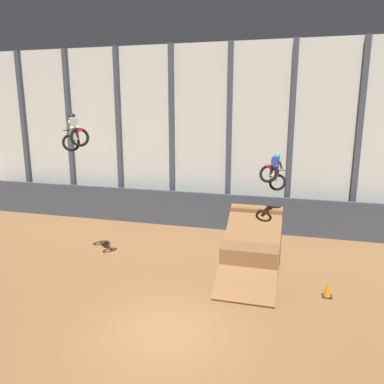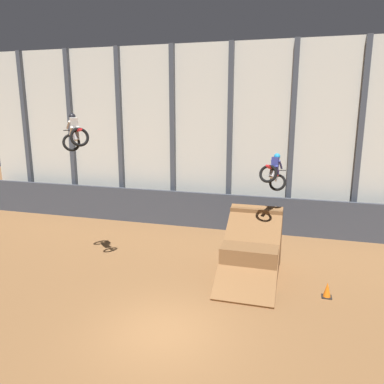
# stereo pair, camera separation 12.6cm
# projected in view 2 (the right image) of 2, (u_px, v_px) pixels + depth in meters

# --- Properties ---
(ground_plane) EXTENTS (60.00, 60.00, 0.00)m
(ground_plane) POSITION_uv_depth(u_px,v_px,m) (162.00, 333.00, 11.58)
(ground_plane) COLOR brown
(arena_back_wall) EXTENTS (32.00, 0.40, 10.29)m
(arena_back_wall) POSITION_uv_depth(u_px,v_px,m) (230.00, 138.00, 21.15)
(arena_back_wall) COLOR beige
(arena_back_wall) RESTS_ON ground_plane
(lower_barrier) EXTENTS (31.36, 0.20, 2.06)m
(lower_barrier) POSITION_uv_depth(u_px,v_px,m) (226.00, 212.00, 21.16)
(lower_barrier) COLOR #383D47
(lower_barrier) RESTS_ON ground_plane
(dirt_ramp) EXTENTS (2.27, 4.39, 2.65)m
(dirt_ramp) POSITION_uv_depth(u_px,v_px,m) (252.00, 251.00, 15.79)
(dirt_ramp) COLOR brown
(dirt_ramp) RESTS_ON ground_plane
(rider_bike_left_air) EXTENTS (1.69, 1.65, 1.59)m
(rider_bike_left_air) POSITION_uv_depth(u_px,v_px,m) (75.00, 134.00, 14.84)
(rider_bike_left_air) COLOR black
(rider_bike_right_air) EXTENTS (1.12, 1.80, 1.66)m
(rider_bike_right_air) POSITION_uv_depth(u_px,v_px,m) (274.00, 173.00, 15.24)
(rider_bike_right_air) COLOR black
(traffic_cone_near_ramp) EXTENTS (0.36, 0.36, 0.58)m
(traffic_cone_near_ramp) POSITION_uv_depth(u_px,v_px,m) (327.00, 290.00, 13.71)
(traffic_cone_near_ramp) COLOR black
(traffic_cone_near_ramp) RESTS_ON ground_plane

